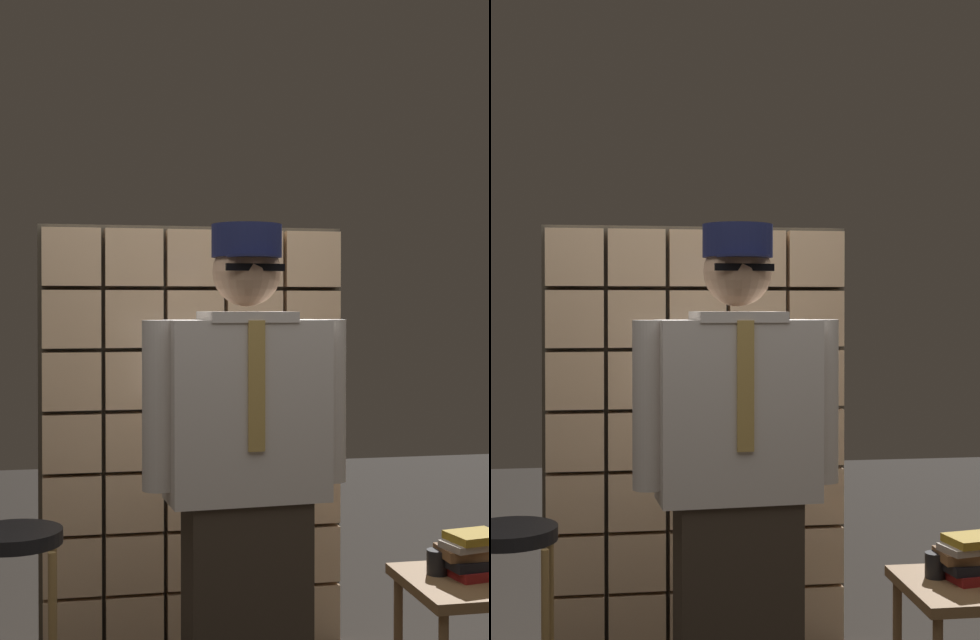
{
  "view_description": "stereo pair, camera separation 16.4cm",
  "coord_description": "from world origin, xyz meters",
  "views": [
    {
      "loc": [
        -0.55,
        -2.63,
        1.53
      ],
      "look_at": [
        0.04,
        0.37,
        1.48
      ],
      "focal_mm": 50.51,
      "sensor_mm": 36.0,
      "label": 1
    },
    {
      "loc": [
        -0.39,
        -2.66,
        1.53
      ],
      "look_at": [
        0.04,
        0.37,
        1.48
      ],
      "focal_mm": 50.51,
      "sensor_mm": 36.0,
      "label": 2
    }
  ],
  "objects": [
    {
      "name": "book_stack",
      "position": [
        0.96,
        0.55,
        0.58
      ],
      "size": [
        0.25,
        0.2,
        0.17
      ],
      "color": "maroon",
      "rests_on": "side_table"
    },
    {
      "name": "standing_person",
      "position": [
        0.04,
        0.37,
        0.94
      ],
      "size": [
        0.72,
        0.32,
        1.8
      ],
      "rotation": [
        0.0,
        0.0,
        0.07
      ],
      "color": "#382D23",
      "rests_on": "ground"
    },
    {
      "name": "bar_stool",
      "position": [
        -0.74,
        0.61,
        0.55
      ],
      "size": [
        0.34,
        0.34,
        0.74
      ],
      "color": "black",
      "rests_on": "ground"
    },
    {
      "name": "coffee_mug",
      "position": [
        0.84,
        0.6,
        0.54
      ],
      "size": [
        0.13,
        0.08,
        0.09
      ],
      "color": "black",
      "rests_on": "side_table"
    },
    {
      "name": "side_table",
      "position": [
        0.95,
        0.53,
        0.43
      ],
      "size": [
        0.52,
        0.52,
        0.5
      ],
      "color": "brown",
      "rests_on": "ground"
    },
    {
      "name": "glass_block_wall",
      "position": [
        -0.0,
        1.35,
        0.93
      ],
      "size": [
        1.37,
        0.1,
        1.91
      ],
      "color": "#E0B78C",
      "rests_on": "ground"
    }
  ]
}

